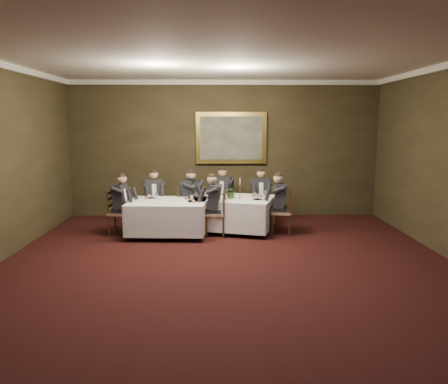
{
  "coord_description": "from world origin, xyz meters",
  "views": [
    {
      "loc": [
        -0.16,
        -6.36,
        2.45
      ],
      "look_at": [
        -0.04,
        1.72,
        1.15
      ],
      "focal_mm": 35.0,
      "sensor_mm": 36.0,
      "label": 1
    }
  ],
  "objects_px": {
    "diner_main_backright": "(260,203)",
    "diner_sec_endleft": "(120,212)",
    "chair_sec_backright": "(192,214)",
    "chair_sec_endleft": "(119,222)",
    "chair_main_backleft": "(224,210)",
    "diner_sec_backright": "(192,205)",
    "chair_main_endleft": "(188,216)",
    "chair_sec_endright": "(216,223)",
    "diner_main_endright": "(281,211)",
    "diner_main_endleft": "(188,206)",
    "diner_sec_backleft": "(154,205)",
    "painting": "(231,138)",
    "chair_sec_backleft": "(154,214)",
    "chair_main_endright": "(282,221)",
    "candlestick": "(240,191)",
    "chair_main_backright": "(260,212)",
    "diner_main_backleft": "(223,201)",
    "table_main": "(233,211)",
    "centerpiece": "(231,192)",
    "diner_sec_endright": "(216,212)",
    "table_second": "(168,215)"
  },
  "relations": [
    {
      "from": "diner_main_backright",
      "to": "diner_sec_endleft",
      "type": "xyz_separation_m",
      "value": [
        -3.18,
        -1.05,
        0.0
      ]
    },
    {
      "from": "chair_sec_backright",
      "to": "chair_sec_endleft",
      "type": "xyz_separation_m",
      "value": [
        -1.55,
        -0.79,
        0.0
      ]
    },
    {
      "from": "chair_sec_endleft",
      "to": "diner_sec_endleft",
      "type": "height_order",
      "value": "diner_sec_endleft"
    },
    {
      "from": "chair_main_backleft",
      "to": "chair_sec_backright",
      "type": "height_order",
      "value": "same"
    },
    {
      "from": "chair_sec_backright",
      "to": "diner_sec_backright",
      "type": "distance_m",
      "value": 0.23
    },
    {
      "from": "diner_main_backright",
      "to": "chair_main_endleft",
      "type": "xyz_separation_m",
      "value": [
        -1.75,
        -0.42,
        -0.23
      ]
    },
    {
      "from": "chair_main_backleft",
      "to": "chair_sec_endright",
      "type": "distance_m",
      "value": 1.42
    },
    {
      "from": "diner_main_backright",
      "to": "diner_main_endright",
      "type": "bearing_deg",
      "value": 110.93
    },
    {
      "from": "diner_main_endright",
      "to": "diner_sec_endleft",
      "type": "relative_size",
      "value": 1.0
    },
    {
      "from": "chair_main_endleft",
      "to": "chair_sec_endleft",
      "type": "distance_m",
      "value": 1.58
    },
    {
      "from": "diner_main_endleft",
      "to": "diner_sec_backleft",
      "type": "height_order",
      "value": "same"
    },
    {
      "from": "diner_sec_backleft",
      "to": "chair_sec_endright",
      "type": "relative_size",
      "value": 1.35
    },
    {
      "from": "painting",
      "to": "chair_sec_backleft",
      "type": "bearing_deg",
      "value": -148.96
    },
    {
      "from": "chair_main_endright",
      "to": "candlestick",
      "type": "xyz_separation_m",
      "value": [
        -0.91,
        0.18,
        0.66
      ]
    },
    {
      "from": "chair_main_backright",
      "to": "chair_sec_endleft",
      "type": "relative_size",
      "value": 1.0
    },
    {
      "from": "chair_main_backleft",
      "to": "chair_main_backright",
      "type": "xyz_separation_m",
      "value": [
        0.89,
        -0.25,
        0.0
      ]
    },
    {
      "from": "diner_main_backleft",
      "to": "diner_sec_backleft",
      "type": "relative_size",
      "value": 1.0
    },
    {
      "from": "chair_sec_endright",
      "to": "chair_main_endright",
      "type": "bearing_deg",
      "value": -79.8
    },
    {
      "from": "table_main",
      "to": "centerpiece",
      "type": "height_order",
      "value": "centerpiece"
    },
    {
      "from": "candlestick",
      "to": "diner_main_endleft",
      "type": "bearing_deg",
      "value": 160.76
    },
    {
      "from": "chair_sec_backright",
      "to": "centerpiece",
      "type": "height_order",
      "value": "centerpiece"
    },
    {
      "from": "diner_main_backleft",
      "to": "diner_main_endright",
      "type": "relative_size",
      "value": 1.0
    },
    {
      "from": "diner_main_endright",
      "to": "chair_sec_backright",
      "type": "distance_m",
      "value": 2.15
    },
    {
      "from": "chair_main_endright",
      "to": "chair_sec_endleft",
      "type": "bearing_deg",
      "value": 98.28
    },
    {
      "from": "chair_sec_endright",
      "to": "painting",
      "type": "xyz_separation_m",
      "value": [
        0.38,
        2.05,
        1.76
      ]
    },
    {
      "from": "table_main",
      "to": "diner_main_backleft",
      "type": "distance_m",
      "value": 1.0
    },
    {
      "from": "diner_sec_backright",
      "to": "centerpiece",
      "type": "xyz_separation_m",
      "value": [
        0.91,
        -0.54,
        0.4
      ]
    },
    {
      "from": "chair_sec_backright",
      "to": "diner_main_backright",
      "type": "bearing_deg",
      "value": -156.57
    },
    {
      "from": "diner_sec_endleft",
      "to": "chair_main_backright",
      "type": "bearing_deg",
      "value": 117.08
    },
    {
      "from": "diner_main_endright",
      "to": "candlestick",
      "type": "xyz_separation_m",
      "value": [
        -0.9,
        0.18,
        0.43
      ]
    },
    {
      "from": "diner_sec_endright",
      "to": "table_second",
      "type": "bearing_deg",
      "value": 92.87
    },
    {
      "from": "table_main",
      "to": "chair_main_endright",
      "type": "bearing_deg",
      "value": -15.73
    },
    {
      "from": "chair_main_endright",
      "to": "diner_sec_endleft",
      "type": "distance_m",
      "value": 3.56
    },
    {
      "from": "chair_main_backright",
      "to": "diner_sec_endright",
      "type": "xyz_separation_m",
      "value": [
        -1.08,
        -1.15,
        0.23
      ]
    },
    {
      "from": "chair_main_endright",
      "to": "chair_main_backleft",
      "type": "bearing_deg",
      "value": 52.33
    },
    {
      "from": "diner_main_endleft",
      "to": "diner_sec_endright",
      "type": "bearing_deg",
      "value": 48.08
    },
    {
      "from": "diner_main_backright",
      "to": "diner_sec_endleft",
      "type": "distance_m",
      "value": 3.35
    },
    {
      "from": "diner_sec_endleft",
      "to": "chair_sec_backleft",
      "type": "bearing_deg",
      "value": 151.46
    },
    {
      "from": "diner_sec_backleft",
      "to": "diner_sec_endright",
      "type": "height_order",
      "value": "same"
    },
    {
      "from": "diner_main_endright",
      "to": "centerpiece",
      "type": "bearing_deg",
      "value": 86.95
    },
    {
      "from": "diner_main_backleft",
      "to": "chair_main_endleft",
      "type": "relative_size",
      "value": 1.35
    },
    {
      "from": "chair_sec_backright",
      "to": "chair_sec_endright",
      "type": "relative_size",
      "value": 1.0
    },
    {
      "from": "chair_main_endright",
      "to": "diner_main_endright",
      "type": "xyz_separation_m",
      "value": [
        -0.01,
        0.0,
        0.23
      ]
    },
    {
      "from": "chair_main_backright",
      "to": "candlestick",
      "type": "relative_size",
      "value": 2.09
    },
    {
      "from": "chair_sec_backleft",
      "to": "diner_sec_endright",
      "type": "xyz_separation_m",
      "value": [
        1.47,
        -0.92,
        0.23
      ]
    },
    {
      "from": "table_main",
      "to": "diner_sec_backleft",
      "type": "bearing_deg",
      "value": 165.12
    },
    {
      "from": "diner_sec_backleft",
      "to": "chair_sec_endleft",
      "type": "height_order",
      "value": "diner_sec_backleft"
    },
    {
      "from": "diner_main_backleft",
      "to": "table_main",
      "type": "bearing_deg",
      "value": 121.14
    },
    {
      "from": "chair_sec_backleft",
      "to": "diner_sec_backright",
      "type": "distance_m",
      "value": 0.93
    },
    {
      "from": "chair_main_backleft",
      "to": "diner_sec_endleft",
      "type": "xyz_separation_m",
      "value": [
        -2.29,
        -1.31,
        0.23
      ]
    }
  ]
}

